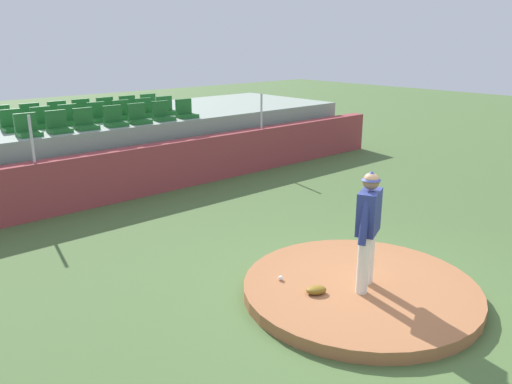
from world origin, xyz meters
The scene contains 30 objects.
ground_plane centered at (0.00, 0.00, 0.00)m, with size 60.00×60.00×0.00m, color #486634.
pitchers_mound centered at (0.00, 0.00, 0.09)m, with size 3.50×3.50×0.18m, color #A0643D.
pitcher centered at (-0.05, -0.10, 1.21)m, with size 0.74×0.43×1.77m.
baseball centered at (-0.81, 0.87, 0.22)m, with size 0.07×0.07×0.07m, color white.
fielding_glove centered at (-0.72, 0.24, 0.24)m, with size 0.30×0.20×0.11m, color brown.
brick_barrier centered at (0.00, 6.72, 0.60)m, with size 17.18×0.40×1.20m, color #93393C.
fence_post_left centered at (-2.32, 6.72, 1.70)m, with size 0.06×0.06×0.99m, color silver.
fence_post_right centered at (4.07, 6.72, 1.70)m, with size 0.06×0.06×0.99m, color silver.
bleacher_platform centered at (0.00, 9.37, 0.80)m, with size 15.75×4.40×1.60m, color gray.
stadium_chair_0 centered at (-2.07, 7.70, 1.75)m, with size 0.48×0.44×0.50m.
stadium_chair_1 centered at (-1.38, 7.72, 1.75)m, with size 0.48×0.44×0.50m.
stadium_chair_2 centered at (-0.73, 7.71, 1.75)m, with size 0.48×0.44×0.50m.
stadium_chair_3 centered at (0.02, 7.68, 1.75)m, with size 0.48×0.44×0.50m.
stadium_chair_4 centered at (0.68, 7.66, 1.75)m, with size 0.48×0.44×0.50m.
stadium_chair_5 centered at (1.41, 7.70, 1.75)m, with size 0.48×0.44×0.50m.
stadium_chair_6 centered at (2.13, 7.67, 1.75)m, with size 0.48×0.44×0.50m.
stadium_chair_7 centered at (-2.12, 8.60, 1.75)m, with size 0.48×0.44×0.50m.
stadium_chair_8 centered at (-1.41, 8.61, 1.75)m, with size 0.48×0.44×0.50m.
stadium_chair_9 centered at (-0.73, 8.62, 1.75)m, with size 0.48×0.44×0.50m.
stadium_chair_10 centered at (0.02, 8.60, 1.75)m, with size 0.48×0.44×0.50m.
stadium_chair_11 centered at (0.71, 8.58, 1.75)m, with size 0.48×0.44×0.50m.
stadium_chair_12 centered at (1.40, 8.59, 1.75)m, with size 0.48×0.44×0.50m.
stadium_chair_13 centered at (2.10, 8.61, 1.75)m, with size 0.48×0.44×0.50m.
stadium_chair_14 centered at (-2.09, 9.52, 1.75)m, with size 0.48×0.44×0.50m.
stadium_chair_15 centered at (-1.38, 9.48, 1.75)m, with size 0.48×0.44×0.50m.
stadium_chair_16 centered at (-0.67, 9.48, 1.75)m, with size 0.48×0.44×0.50m.
stadium_chair_17 centered at (0.01, 9.52, 1.75)m, with size 0.48×0.44×0.50m.
stadium_chair_18 centered at (0.70, 9.51, 1.75)m, with size 0.48×0.44×0.50m.
stadium_chair_19 centered at (1.37, 9.47, 1.75)m, with size 0.48×0.44×0.50m.
stadium_chair_20 centered at (2.07, 9.49, 1.75)m, with size 0.48×0.44×0.50m.
Camera 1 is at (-5.72, -4.12, 3.69)m, focal length 35.78 mm.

